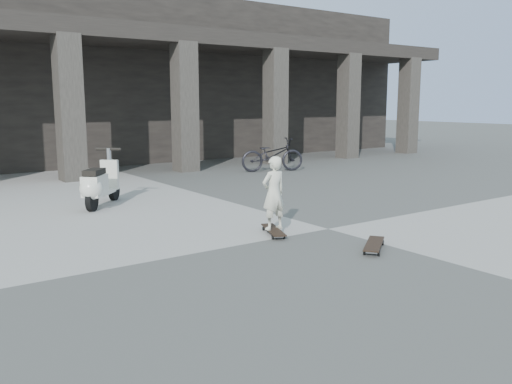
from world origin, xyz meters
TOP-DOWN VIEW (x-y plane):
  - ground at (0.00, 0.00)m, footprint 90.00×90.00m
  - colonnade at (-0.00, 13.77)m, footprint 28.00×8.82m
  - longboard at (-1.02, 0.24)m, footprint 0.54×0.91m
  - skateboard_spare at (-0.37, -1.39)m, footprint 0.85×0.71m
  - child at (-1.02, 0.24)m, footprint 0.45×0.30m
  - scooter at (-2.60, 4.14)m, footprint 1.25×1.39m
  - bicycle at (3.97, 6.84)m, footprint 2.12×1.33m

SIDE VIEW (x-z plane):
  - ground at x=0.00m, z-range 0.00..0.00m
  - longboard at x=-1.02m, z-range 0.03..0.12m
  - skateboard_spare at x=-0.37m, z-range 0.03..0.14m
  - scooter at x=-2.60m, z-range -0.12..1.07m
  - bicycle at x=3.97m, z-range 0.00..1.05m
  - child at x=-1.02m, z-range 0.09..1.31m
  - colonnade at x=0.00m, z-range 0.03..6.03m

